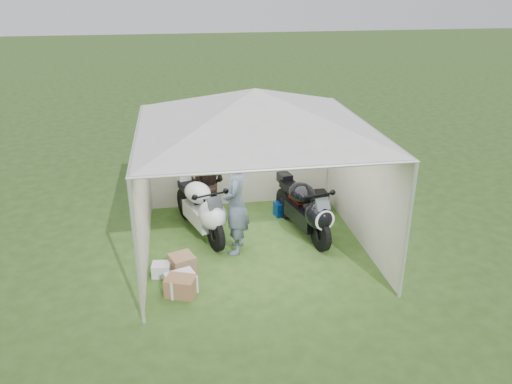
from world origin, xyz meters
TOP-DOWN VIEW (x-y plane):
  - ground at (0.00, 0.00)m, footprint 80.00×80.00m
  - canopy_tent at (-0.00, 0.03)m, footprint 5.66×5.66m
  - motorcycle_white at (-0.96, 0.60)m, footprint 0.99×2.12m
  - motorcycle_black at (1.03, 0.28)m, footprint 0.79×2.13m
  - paddock_stand at (0.81, 1.24)m, footprint 0.44×0.33m
  - person_dark_jacket at (-0.78, 1.34)m, footprint 0.96×0.88m
  - person_blue_jacket at (-0.37, -0.11)m, footprint 0.62×0.80m
  - equipment_box at (1.54, 1.29)m, footprint 0.47×0.38m
  - crate_0 at (-1.43, -1.27)m, footprint 0.55×0.49m
  - crate_1 at (-1.39, -0.74)m, footprint 0.49×0.49m
  - crate_2 at (-1.75, -0.75)m, footprint 0.34×0.30m
  - crate_3 at (-1.43, -1.37)m, footprint 0.55×0.48m

SIDE VIEW (x-z plane):
  - ground at x=0.00m, z-range 0.00..0.00m
  - crate_2 at x=-1.75m, z-range 0.00..0.23m
  - paddock_stand at x=0.81m, z-range 0.00..0.30m
  - crate_0 at x=-1.43m, z-range 0.00..0.31m
  - crate_3 at x=-1.43m, z-range 0.00..0.31m
  - crate_1 at x=-1.39m, z-range 0.00..0.34m
  - equipment_box at x=1.54m, z-range 0.00..0.46m
  - motorcycle_black at x=1.03m, z-range 0.06..1.12m
  - motorcycle_white at x=-0.96m, z-range 0.06..1.14m
  - person_dark_jacket at x=-0.78m, z-range 0.00..1.60m
  - person_blue_jacket at x=-0.37m, z-range 0.00..1.93m
  - canopy_tent at x=0.00m, z-range 1.08..4.08m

